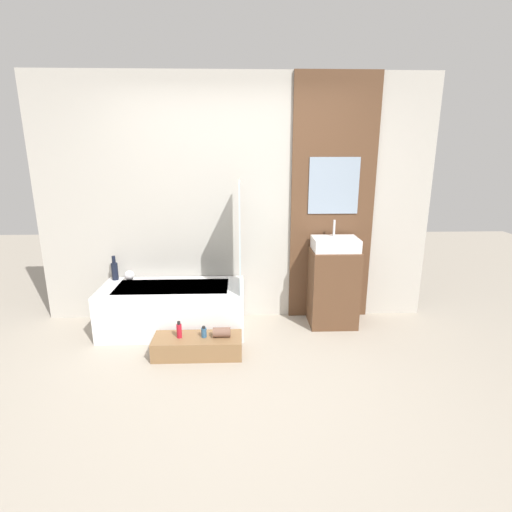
# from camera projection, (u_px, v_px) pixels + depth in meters

# --- Properties ---
(ground_plane) EXTENTS (12.00, 12.00, 0.00)m
(ground_plane) POSITION_uv_depth(u_px,v_px,m) (235.00, 397.00, 3.09)
(ground_plane) COLOR #A39989
(wall_tiled_back) EXTENTS (4.20, 0.06, 2.60)m
(wall_tiled_back) POSITION_uv_depth(u_px,v_px,m) (235.00, 202.00, 4.26)
(wall_tiled_back) COLOR #B7B2A8
(wall_tiled_back) RESTS_ON ground_plane
(wall_wood_accent) EXTENTS (0.89, 0.04, 2.60)m
(wall_wood_accent) POSITION_uv_depth(u_px,v_px,m) (333.00, 201.00, 4.24)
(wall_wood_accent) COLOR brown
(wall_wood_accent) RESTS_ON ground_plane
(bathtub) EXTENTS (1.46, 0.65, 0.48)m
(bathtub) POSITION_uv_depth(u_px,v_px,m) (173.00, 308.00, 4.16)
(bathtub) COLOR white
(bathtub) RESTS_ON ground_plane
(glass_shower_screen) EXTENTS (0.01, 0.53, 1.07)m
(glass_shower_screen) POSITION_uv_depth(u_px,v_px,m) (240.00, 236.00, 3.93)
(glass_shower_screen) COLOR silver
(glass_shower_screen) RESTS_ON bathtub
(wooden_step_bench) EXTENTS (0.82, 0.31, 0.18)m
(wooden_step_bench) POSITION_uv_depth(u_px,v_px,m) (198.00, 346.00, 3.69)
(wooden_step_bench) COLOR olive
(wooden_step_bench) RESTS_ON ground_plane
(vanity_cabinet) EXTENTS (0.49, 0.41, 0.83)m
(vanity_cabinet) POSITION_uv_depth(u_px,v_px,m) (333.00, 288.00, 4.27)
(vanity_cabinet) COLOR brown
(vanity_cabinet) RESTS_ON ground_plane
(sink) EXTENTS (0.47, 0.34, 0.30)m
(sink) POSITION_uv_depth(u_px,v_px,m) (335.00, 244.00, 4.14)
(sink) COLOR white
(sink) RESTS_ON vanity_cabinet
(vase_tall_dark) EXTENTS (0.07, 0.07, 0.26)m
(vase_tall_dark) POSITION_uv_depth(u_px,v_px,m) (115.00, 270.00, 4.28)
(vase_tall_dark) COLOR black
(vase_tall_dark) RESTS_ON bathtub
(vase_round_light) EXTENTS (0.10, 0.10, 0.10)m
(vase_round_light) POSITION_uv_depth(u_px,v_px,m) (129.00, 275.00, 4.28)
(vase_round_light) COLOR white
(vase_round_light) RESTS_ON bathtub
(bottle_soap_primary) EXTENTS (0.05, 0.05, 0.16)m
(bottle_soap_primary) POSITION_uv_depth(u_px,v_px,m) (179.00, 330.00, 3.65)
(bottle_soap_primary) COLOR #B21928
(bottle_soap_primary) RESTS_ON wooden_step_bench
(bottle_soap_secondary) EXTENTS (0.05, 0.05, 0.11)m
(bottle_soap_secondary) POSITION_uv_depth(u_px,v_px,m) (204.00, 332.00, 3.66)
(bottle_soap_secondary) COLOR #2D567A
(bottle_soap_secondary) RESTS_ON wooden_step_bench
(towel_roll) EXTENTS (0.16, 0.09, 0.09)m
(towel_roll) POSITION_uv_depth(u_px,v_px,m) (222.00, 332.00, 3.67)
(towel_roll) COLOR brown
(towel_roll) RESTS_ON wooden_step_bench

